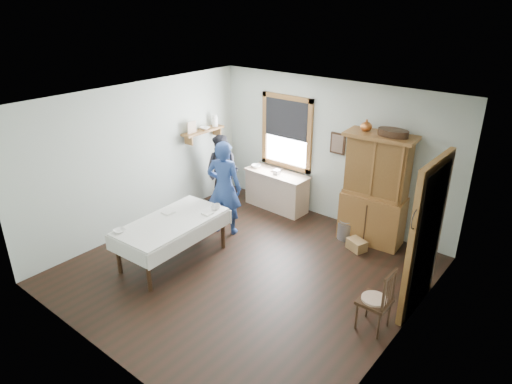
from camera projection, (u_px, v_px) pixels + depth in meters
room at (245, 194)px, 6.78m from camera, size 5.01×5.01×2.70m
window at (287, 129)px, 9.00m from camera, size 1.18×0.07×1.48m
doorway at (427, 234)px, 6.05m from camera, size 0.09×1.14×2.22m
wall_shelf at (204, 129)px, 9.15m from camera, size 0.24×1.00×0.44m
framed_picture at (338, 144)px, 8.36m from camera, size 0.30×0.04×0.40m
rug_beater at (417, 210)px, 5.43m from camera, size 0.01×0.27×0.27m
work_counter at (277, 190)px, 9.31m from camera, size 1.37×0.57×0.77m
china_hutch at (375, 190)px, 7.82m from camera, size 1.20×0.65×1.98m
dining_table at (173, 240)px, 7.47m from camera, size 1.05×1.88×0.74m
spindle_chair at (375, 299)px, 5.90m from camera, size 0.43×0.43×0.92m
pail at (345, 230)px, 8.23m from camera, size 0.31×0.31×0.31m
wicker_basket at (357, 245)px, 7.88m from camera, size 0.38×0.33×0.19m
woman_blue at (224, 191)px, 8.20m from camera, size 0.70×0.58×1.63m
figure_dark at (223, 174)px, 9.31m from camera, size 0.78×0.68×1.39m
table_cup_a at (217, 207)px, 7.68m from camera, size 0.13×0.13×0.09m
table_cup_b at (213, 207)px, 7.66m from camera, size 0.12×0.12×0.09m
table_bowl at (119, 231)px, 6.96m from camera, size 0.21×0.21×0.05m
counter_book at (273, 169)px, 9.29m from camera, size 0.22×0.26×0.02m
counter_bowl at (256, 166)px, 9.41m from camera, size 0.21×0.21×0.06m
shelf_bowl at (205, 128)px, 9.15m from camera, size 0.22×0.22×0.05m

